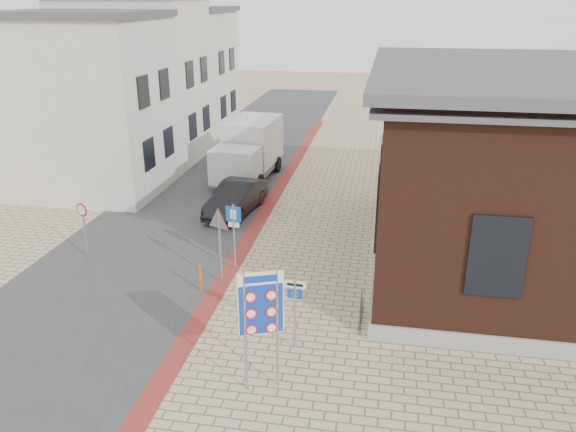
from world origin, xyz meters
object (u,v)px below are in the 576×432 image
Objects in this scene: box_truck at (249,150)px; parking_sign at (234,226)px; essen_sign at (295,302)px; bollard at (200,278)px; sedan at (236,198)px; border_sign at (261,306)px.

box_truck reaches higher than parking_sign.
essen_sign is 2.26× the size of bollard.
parking_sign is (-2.80, 4.20, 0.24)m from essen_sign.
sedan is at bearing 109.21° from parking_sign.
parking_sign is (2.03, -10.37, 0.10)m from box_truck.
parking_sign is (1.40, -5.40, 0.95)m from sedan.
bollard is (-2.98, 4.30, -1.78)m from border_sign.
border_sign reaches higher than sedan.
box_truck is at bearing 105.76° from parking_sign.
parking_sign reaches higher than essen_sign.
border_sign is at bearing -64.34° from parking_sign.
border_sign reaches higher than essen_sign.
sedan is 1.94× the size of essen_sign.
border_sign is 2.06m from essen_sign.
sedan is 12.09m from border_sign.
box_truck is 12.19m from bollard.
box_truck is 6.16× the size of bollard.
box_truck is 2.72× the size of essen_sign.
box_truck is 16.95m from border_sign.
border_sign is at bearing -102.14° from essen_sign.
essen_sign is (4.83, -14.57, -0.14)m from box_truck.
box_truck is 15.35m from essen_sign.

